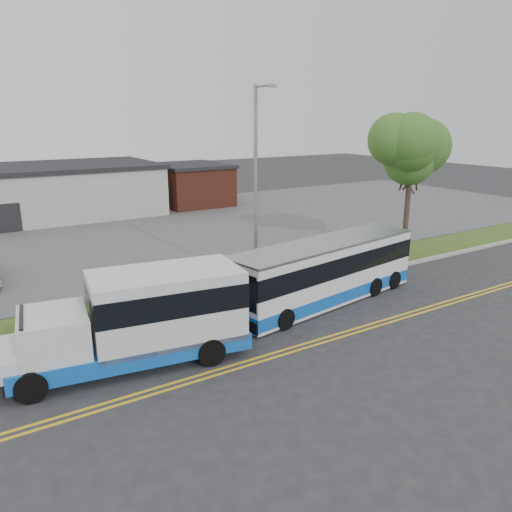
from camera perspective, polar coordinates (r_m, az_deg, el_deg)
ground at (r=21.44m, az=-2.81°, el=-6.82°), size 140.00×140.00×0.00m
lane_line_north at (r=18.49m, az=3.23°, el=-10.66°), size 70.00×0.12×0.01m
lane_line_south at (r=18.27m, az=3.79°, el=-11.00°), size 70.00×0.12×0.01m
curb at (r=22.31m, az=-4.23°, el=-5.72°), size 80.00×0.30×0.15m
verge at (r=23.82m, az=-6.29°, el=-4.42°), size 80.00×3.30×0.10m
parking_lot at (r=36.53m, az=-16.19°, el=2.16°), size 80.00×25.00×0.10m
brick_wing at (r=48.16m, az=-7.42°, el=8.11°), size 6.30×7.30×3.90m
tree_east at (r=31.27m, az=17.36°, el=11.33°), size 5.20×5.20×8.33m
streetlight_near at (r=23.88m, az=0.05°, el=8.55°), size 0.35×1.53×9.50m
shuttle_bus at (r=17.47m, az=-12.73°, el=-6.63°), size 8.49×3.79×3.15m
transit_bus at (r=22.79m, az=7.83°, el=-1.78°), size 10.35×3.80×2.81m
pedestrian at (r=21.41m, az=-13.62°, el=-4.60°), size 0.73×0.69×1.68m
grocery_bag_left at (r=21.34m, az=-14.04°, el=-6.65°), size 0.32×0.32×0.32m
grocery_bag_right at (r=21.96m, az=-12.98°, el=-5.94°), size 0.32×0.32×0.32m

